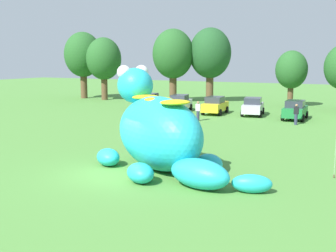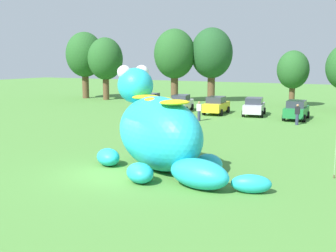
% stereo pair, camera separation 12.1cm
% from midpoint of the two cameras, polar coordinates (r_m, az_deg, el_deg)
% --- Properties ---
extents(ground_plane, '(160.00, 160.00, 0.00)m').
position_cam_midpoint_polar(ground_plane, '(19.57, -7.70, -6.62)').
color(ground_plane, '#4C8438').
extents(giant_inflatable_creature, '(9.57, 6.81, 4.99)m').
position_cam_midpoint_polar(giant_inflatable_creature, '(20.07, -1.41, -0.80)').
color(giant_inflatable_creature, '#23B2C6').
rests_on(giant_inflatable_creature, ground).
extents(car_black, '(2.28, 4.26, 1.72)m').
position_cam_midpoint_polar(car_black, '(44.75, -2.67, 3.42)').
color(car_black, black).
rests_on(car_black, ground).
extents(car_white, '(2.49, 4.34, 1.72)m').
position_cam_midpoint_polar(car_white, '(42.97, 1.57, 3.19)').
color(car_white, white).
rests_on(car_white, ground).
extents(car_yellow, '(2.17, 4.22, 1.72)m').
position_cam_midpoint_polar(car_yellow, '(41.02, 6.39, 2.86)').
color(car_yellow, yellow).
rests_on(car_yellow, ground).
extents(car_silver, '(2.43, 4.32, 1.72)m').
position_cam_midpoint_polar(car_silver, '(40.47, 11.50, 2.65)').
color(car_silver, '#B7BABF').
rests_on(car_silver, ground).
extents(car_green, '(2.04, 4.15, 1.72)m').
position_cam_midpoint_polar(car_green, '(38.61, 16.96, 2.13)').
color(car_green, '#1E7238').
rests_on(car_green, ground).
extents(tree_far_left, '(5.09, 5.09, 9.03)m').
position_cam_midpoint_polar(tree_far_left, '(58.71, -11.66, 9.52)').
color(tree_far_left, brown).
rests_on(tree_far_left, ground).
extents(tree_left, '(4.60, 4.60, 8.17)m').
position_cam_midpoint_polar(tree_left, '(55.83, -8.88, 9.05)').
color(tree_left, brown).
rests_on(tree_left, ground).
extents(tree_mid_left, '(5.11, 5.11, 9.07)m').
position_cam_midpoint_polar(tree_mid_left, '(52.26, 0.63, 9.81)').
color(tree_mid_left, brown).
rests_on(tree_mid_left, ground).
extents(tree_centre_left, '(5.19, 5.19, 9.21)m').
position_cam_midpoint_polar(tree_centre_left, '(52.56, 5.75, 9.86)').
color(tree_centre_left, brown).
rests_on(tree_centre_left, ground).
extents(tree_centre, '(3.55, 3.55, 6.31)m').
position_cam_midpoint_polar(tree_centre, '(49.07, 16.52, 7.38)').
color(tree_centre, brown).
rests_on(tree_centre, ground).
extents(spectator_near_inflatable, '(0.38, 0.26, 1.71)m').
position_cam_midpoint_polar(spectator_near_inflatable, '(27.36, -0.40, -0.21)').
color(spectator_near_inflatable, '#2D334C').
rests_on(spectator_near_inflatable, ground).
extents(spectator_by_cars, '(0.38, 0.26, 1.71)m').
position_cam_midpoint_polar(spectator_by_cars, '(36.17, 4.05, 2.05)').
color(spectator_by_cars, '#2D334C').
rests_on(spectator_by_cars, ground).
extents(spectator_wandering, '(0.38, 0.26, 1.71)m').
position_cam_midpoint_polar(spectator_wandering, '(35.45, 17.09, 1.52)').
color(spectator_wandering, '#2D334C').
rests_on(spectator_wandering, ground).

